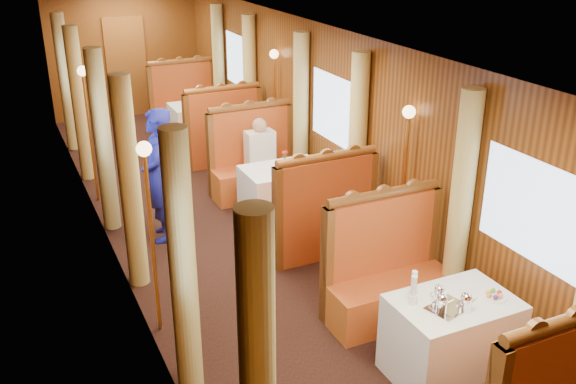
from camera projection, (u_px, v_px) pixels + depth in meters
floor at (232, 230)px, 8.37m from camera, size 3.00×12.00×0.01m
ceiling at (224, 36)px, 7.39m from camera, size 3.00×12.00×0.01m
wall_far at (125, 54)px, 12.88m from camera, size 3.00×0.01×2.50m
wall_left at (104, 157)px, 7.29m from camera, size 0.01×12.00×2.50m
wall_right at (335, 124)px, 8.46m from camera, size 0.01×12.00×2.50m
doorway_far at (127, 67)px, 12.96m from camera, size 0.80×0.04×2.00m
table_near at (451, 338)px, 5.59m from camera, size 1.05×0.72×0.75m
banquette_near_aft at (387, 279)px, 6.42m from camera, size 1.30×0.55×1.34m
table_mid at (284, 195)px, 8.51m from camera, size 1.05×0.72×0.75m
banquette_mid_fwd at (319, 221)px, 7.65m from camera, size 1.30×0.55×1.34m
banquette_mid_aft at (255, 167)px, 9.34m from camera, size 1.30×0.55×1.34m
table_far at (202, 125)px, 11.43m from camera, size 1.05×0.72×0.75m
banquette_far_fwd at (221, 138)px, 10.57m from camera, size 1.30×0.55×1.34m
banquette_far_aft at (185, 108)px, 12.26m from camera, size 1.30×0.55×1.34m
tea_tray at (448, 308)px, 5.33m from camera, size 0.40×0.34×0.01m
teapot_left at (442, 305)px, 5.28m from camera, size 0.18×0.15×0.13m
teapot_right at (466, 304)px, 5.28m from camera, size 0.18×0.14×0.13m
teapot_back at (439, 295)px, 5.42m from camera, size 0.17×0.14×0.12m
fruit_plate at (494, 296)px, 5.49m from camera, size 0.22×0.22×0.05m
cup_inboard at (413, 293)px, 5.36m from camera, size 0.08×0.08×0.26m
cup_outboard at (414, 288)px, 5.44m from camera, size 0.08×0.08×0.26m
rose_vase_mid at (285, 156)px, 8.27m from camera, size 0.06×0.06×0.36m
rose_vase_far at (199, 94)px, 11.25m from camera, size 0.06×0.06×0.36m
window_left_near at (198, 289)px, 4.30m from camera, size 0.01×1.20×0.90m
curtain_left_near_b at (183, 269)px, 5.10m from camera, size 0.22×0.22×2.35m
window_right_near at (533, 211)px, 5.46m from camera, size 0.01×1.20×0.90m
curtain_right_near_b at (460, 208)px, 6.17m from camera, size 0.22×0.22×2.35m
window_left_mid at (103, 140)px, 7.22m from camera, size 0.01×1.20×0.90m
curtain_left_mid_a at (130, 185)px, 6.72m from camera, size 0.22×0.22×2.35m
curtain_left_mid_b at (103, 142)px, 8.02m from camera, size 0.22×0.22×2.35m
window_right_mid at (334, 110)px, 8.38m from camera, size 0.01×1.20×0.90m
curtain_right_mid_a at (357, 148)px, 7.79m from camera, size 0.22×0.22×2.35m
curtain_right_mid_b at (301, 116)px, 9.10m from camera, size 0.22×0.22×2.35m
window_left_far at (63, 77)px, 10.14m from camera, size 0.01×1.20×0.90m
curtain_left_far_a at (80, 105)px, 9.64m from camera, size 0.22×0.22×2.35m
curtain_left_far_b at (66, 83)px, 10.94m from camera, size 0.22×0.22×2.35m
window_right_far at (239, 61)px, 11.30m from camera, size 0.01×1.20×0.90m
curtain_right_far_a at (250, 86)px, 10.71m from camera, size 0.22×0.22×2.35m
curtain_right_far_b at (219, 68)px, 12.02m from camera, size 0.22×0.22×2.35m
sconce_left_fore at (149, 201)px, 5.82m from camera, size 0.14×0.14×1.95m
sconce_right_fore at (406, 156)px, 6.91m from camera, size 0.14×0.14×1.95m
sconce_left_aft at (87, 107)px, 8.74m from camera, size 0.14×0.14×1.95m
sconce_right_aft at (274, 86)px, 9.83m from camera, size 0.14×0.14×1.95m
steward at (159, 176)px, 7.86m from camera, size 0.56×0.70×1.69m
passenger at (261, 151)px, 9.01m from camera, size 0.40×0.44×0.76m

